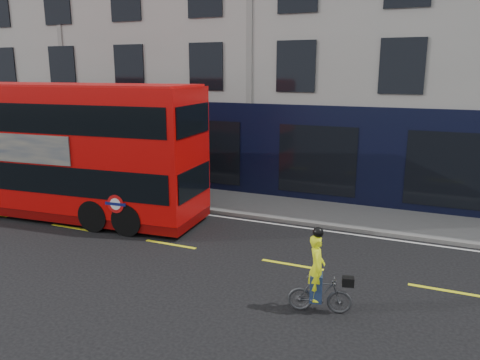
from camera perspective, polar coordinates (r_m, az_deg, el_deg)
The scene contains 8 objects.
ground at distance 13.89m, azimuth -11.75°, elevation -9.74°, with size 120.00×120.00×0.00m, color black.
pavement at distance 19.22m, azimuth -0.62°, elevation -2.74°, with size 60.00×3.00×0.12m, color slate.
kerb at distance 17.92m, azimuth -2.58°, elevation -3.94°, with size 60.00×0.12×0.13m, color slate.
building_terrace at distance 24.59m, azimuth 5.77°, elevation 18.18°, with size 50.00×10.07×15.00m.
road_edge_line at distance 17.68m, azimuth -3.00°, elevation -4.40°, with size 58.00×0.10×0.01m, color silver.
lane_dashes at distance 15.05m, azimuth -8.46°, elevation -7.76°, with size 58.00×0.12×0.01m, color yellow, non-canonical shape.
bus at distance 18.89m, azimuth -22.46°, elevation 3.56°, with size 12.29×3.67×4.89m.
cyclist at distance 10.89m, azimuth 9.58°, elevation -12.38°, with size 1.50×0.73×2.03m.
Camera 1 is at (7.52, -10.37, 5.37)m, focal length 35.00 mm.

